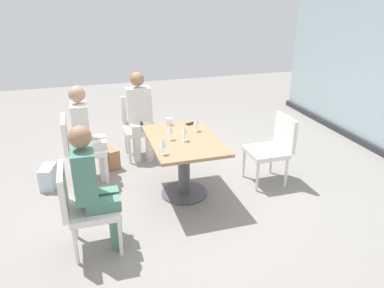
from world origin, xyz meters
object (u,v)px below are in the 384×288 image
object	(u,v)px
person_front_left	(86,129)
wine_glass_2	(170,129)
coffee_cup	(169,122)
handbag_0	(48,177)
chair_near_window	(273,146)
wine_glass_3	(163,143)
person_front_right	(93,183)
chair_front_right	(83,204)
handbag_1	(110,158)
wine_glass_1	(184,130)
chair_side_end	(139,123)
dining_table_main	(184,155)
chair_front_left	(79,145)
person_side_end	(140,112)
wine_glass_0	(196,121)
cell_phone_on_table	(191,124)

from	to	relation	value
person_front_left	wine_glass_2	xyz separation A→B (m)	(0.71, 0.91, 0.16)
wine_glass_2	coffee_cup	xyz separation A→B (m)	(-0.49, 0.10, -0.09)
wine_glass_2	handbag_0	bearing A→B (deg)	-114.26
chair_near_window	wine_glass_2	xyz separation A→B (m)	(-0.01, -1.33, 0.37)
wine_glass_2	wine_glass_3	world-z (taller)	same
person_front_right	wine_glass_3	size ratio (longest dim) A/B	6.81
chair_front_right	chair_near_window	world-z (taller)	same
wine_glass_2	handbag_1	distance (m)	1.39
wine_glass_1	coffee_cup	world-z (taller)	wine_glass_1
chair_side_end	handbag_1	distance (m)	0.68
dining_table_main	chair_front_right	xyz separation A→B (m)	(0.72, -1.18, -0.03)
wine_glass_1	wine_glass_3	world-z (taller)	same
dining_table_main	chair_side_end	distance (m)	1.39
wine_glass_2	wine_glass_3	xyz separation A→B (m)	(0.38, -0.17, 0.00)
chair_front_right	handbag_1	size ratio (longest dim) A/B	2.90
chair_side_end	person_front_left	xyz separation A→B (m)	(0.63, -0.76, 0.20)
chair_front_left	person_side_end	bearing A→B (deg)	120.78
chair_front_right	person_side_end	bearing A→B (deg)	156.19
chair_side_end	wine_glass_0	world-z (taller)	wine_glass_0
chair_near_window	handbag_1	xyz separation A→B (m)	(-1.02, -1.96, -0.36)
wine_glass_3	chair_side_end	bearing A→B (deg)	179.47
chair_side_end	chair_front_left	bearing A→B (deg)	-54.19
dining_table_main	person_front_right	bearing A→B (deg)	-55.79
chair_near_window	dining_table_main	bearing A→B (deg)	-90.00
handbag_1	coffee_cup	bearing A→B (deg)	35.70
wine_glass_1	wine_glass_3	size ratio (longest dim) A/B	1.00
chair_near_window	wine_glass_3	distance (m)	1.59
person_front_left	person_side_end	distance (m)	0.92
chair_front_left	wine_glass_2	world-z (taller)	wine_glass_2
wine_glass_1	wine_glass_3	bearing A→B (deg)	-46.59
chair_front_right	chair_front_left	bearing A→B (deg)	180.00
chair_front_left	wine_glass_0	xyz separation A→B (m)	(0.53, 1.39, 0.37)
chair_front_right	handbag_0	size ratio (longest dim) A/B	2.90
handbag_0	wine_glass_1	bearing A→B (deg)	78.90
chair_near_window	person_front_left	size ratio (longest dim) A/B	0.69
person_front_right	wine_glass_3	distance (m)	0.84
chair_near_window	person_side_end	world-z (taller)	person_side_end
dining_table_main	wine_glass_3	size ratio (longest dim) A/B	6.28
dining_table_main	handbag_0	size ratio (longest dim) A/B	3.87
wine_glass_1	cell_phone_on_table	size ratio (longest dim) A/B	1.28
dining_table_main	wine_glass_2	bearing A→B (deg)	-94.69
chair_front_right	person_front_right	bearing A→B (deg)	90.00
chair_near_window	handbag_1	size ratio (longest dim) A/B	2.90
person_side_end	wine_glass_3	size ratio (longest dim) A/B	6.81
chair_front_right	person_front_left	size ratio (longest dim) A/B	0.69
person_front_left	handbag_0	size ratio (longest dim) A/B	4.20
person_front_right	wine_glass_3	world-z (taller)	person_front_right
chair_front_left	wine_glass_2	distance (m)	1.30
person_side_end	wine_glass_0	xyz separation A→B (m)	(1.05, 0.52, 0.16)
chair_front_left	wine_glass_2	xyz separation A→B (m)	(0.71, 1.02, 0.37)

